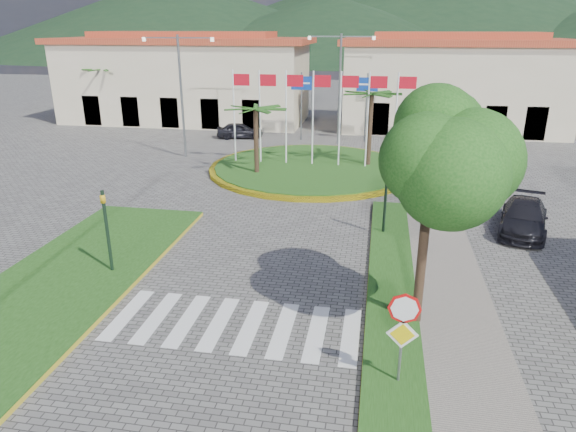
% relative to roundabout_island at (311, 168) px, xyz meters
% --- Properties ---
extents(ground, '(160.00, 160.00, 0.00)m').
position_rel_roundabout_island_xyz_m(ground, '(-0.00, -22.00, -0.18)').
color(ground, '#575553').
rests_on(ground, ground).
extents(sidewalk_right, '(4.00, 28.00, 0.15)m').
position_rel_roundabout_island_xyz_m(sidewalk_right, '(6.00, -20.00, -0.10)').
color(sidewalk_right, gray).
rests_on(sidewalk_right, ground).
extents(verge_right, '(1.60, 28.00, 0.18)m').
position_rel_roundabout_island_xyz_m(verge_right, '(4.80, -20.00, -0.09)').
color(verge_right, '#1D4714').
rests_on(verge_right, ground).
extents(median_left, '(5.00, 14.00, 0.18)m').
position_rel_roundabout_island_xyz_m(median_left, '(-6.50, -16.00, -0.09)').
color(median_left, '#1D4714').
rests_on(median_left, ground).
extents(crosswalk, '(8.00, 3.00, 0.01)m').
position_rel_roundabout_island_xyz_m(crosswalk, '(-0.00, -18.00, -0.17)').
color(crosswalk, silver).
rests_on(crosswalk, ground).
extents(roundabout_island, '(12.70, 12.70, 6.00)m').
position_rel_roundabout_island_xyz_m(roundabout_island, '(0.00, 0.00, 0.00)').
color(roundabout_island, yellow).
rests_on(roundabout_island, ground).
extents(stop_sign, '(0.80, 0.11, 2.65)m').
position_rel_roundabout_island_xyz_m(stop_sign, '(4.90, -20.04, 1.61)').
color(stop_sign, slate).
rests_on(stop_sign, ground).
extents(deciduous_tree, '(3.60, 3.60, 6.80)m').
position_rel_roundabout_island_xyz_m(deciduous_tree, '(5.50, -17.00, 5.00)').
color(deciduous_tree, black).
rests_on(deciduous_tree, ground).
extents(traffic_light_left, '(0.15, 0.18, 3.20)m').
position_rel_roundabout_island_xyz_m(traffic_light_left, '(-5.20, -15.50, 1.77)').
color(traffic_light_left, black).
rests_on(traffic_light_left, ground).
extents(traffic_light_right, '(0.15, 0.18, 3.20)m').
position_rel_roundabout_island_xyz_m(traffic_light_right, '(4.50, -10.00, 1.77)').
color(traffic_light_right, black).
rests_on(traffic_light_right, ground).
extents(traffic_light_far, '(0.18, 0.15, 3.20)m').
position_rel_roundabout_island_xyz_m(traffic_light_far, '(8.00, 4.00, 1.77)').
color(traffic_light_far, black).
rests_on(traffic_light_far, ground).
extents(direction_sign_west, '(1.60, 0.14, 5.20)m').
position_rel_roundabout_island_xyz_m(direction_sign_west, '(-2.00, 8.97, 3.35)').
color(direction_sign_west, slate).
rests_on(direction_sign_west, ground).
extents(direction_sign_east, '(1.60, 0.14, 5.20)m').
position_rel_roundabout_island_xyz_m(direction_sign_east, '(3.00, 8.97, 3.35)').
color(direction_sign_east, slate).
rests_on(direction_sign_east, ground).
extents(street_lamp_centre, '(4.80, 0.16, 8.00)m').
position_rel_roundabout_island_xyz_m(street_lamp_centre, '(1.00, 8.00, 4.32)').
color(street_lamp_centre, slate).
rests_on(street_lamp_centre, ground).
extents(street_lamp_west, '(4.80, 0.16, 8.00)m').
position_rel_roundabout_island_xyz_m(street_lamp_west, '(-9.00, 2.00, 4.32)').
color(street_lamp_west, slate).
rests_on(street_lamp_west, ground).
extents(building_left, '(23.32, 9.54, 8.05)m').
position_rel_roundabout_island_xyz_m(building_left, '(-14.00, 16.00, 3.73)').
color(building_left, beige).
rests_on(building_left, ground).
extents(building_right, '(19.08, 9.54, 8.05)m').
position_rel_roundabout_island_xyz_m(building_right, '(10.00, 16.00, 3.73)').
color(building_right, beige).
rests_on(building_right, ground).
extents(hill_far_west, '(140.00, 140.00, 22.00)m').
position_rel_roundabout_island_xyz_m(hill_far_west, '(-55.00, 118.00, 10.82)').
color(hill_far_west, black).
rests_on(hill_far_west, ground).
extents(hill_far_mid, '(180.00, 180.00, 30.00)m').
position_rel_roundabout_island_xyz_m(hill_far_mid, '(15.00, 138.00, 14.82)').
color(hill_far_mid, black).
rests_on(hill_far_mid, ground).
extents(hill_near_back, '(110.00, 110.00, 16.00)m').
position_rel_roundabout_island_xyz_m(hill_near_back, '(-10.00, 108.00, 7.82)').
color(hill_near_back, black).
rests_on(hill_near_back, ground).
extents(white_van, '(4.67, 3.16, 1.19)m').
position_rel_roundabout_island_xyz_m(white_van, '(-5.60, 14.55, 0.42)').
color(white_van, white).
rests_on(white_van, ground).
extents(car_dark_a, '(3.89, 2.16, 1.25)m').
position_rel_roundabout_island_xyz_m(car_dark_a, '(-6.96, 8.80, 0.45)').
color(car_dark_a, black).
rests_on(car_dark_a, ground).
extents(car_dark_b, '(3.67, 1.41, 1.19)m').
position_rel_roundabout_island_xyz_m(car_dark_b, '(10.28, 12.45, 0.42)').
color(car_dark_b, black).
rests_on(car_dark_b, ground).
extents(car_side_right, '(2.97, 4.88, 1.32)m').
position_rel_roundabout_island_xyz_m(car_side_right, '(10.52, -8.46, 0.48)').
color(car_side_right, black).
rests_on(car_side_right, ground).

